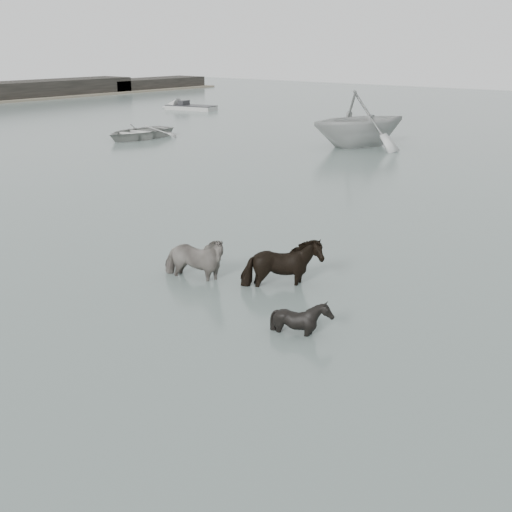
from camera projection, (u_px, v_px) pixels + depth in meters
name	position (u px, v px, depth m)	size (l,w,h in m)	color
ground	(173.00, 304.00, 14.10)	(140.00, 140.00, 0.00)	#51615B
pony_pinto	(193.00, 250.00, 15.33)	(0.82, 1.80, 1.52)	black
pony_dark	(283.00, 256.00, 14.80)	(1.57, 1.34, 1.58)	black
pony_black	(302.00, 307.00, 12.51)	(0.90, 1.02, 1.12)	black
rowboat_lead	(138.00, 130.00, 38.04)	(3.31, 4.63, 0.96)	#ADADA8
rowboat_trail	(360.00, 117.00, 34.74)	(5.15, 5.97, 3.14)	#AFB2AF
skiff_outer	(191.00, 105.00, 53.94)	(5.93, 1.60, 0.75)	#A9A8A4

